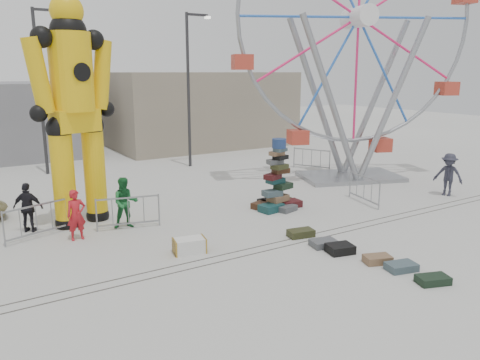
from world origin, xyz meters
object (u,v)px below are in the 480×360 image
barricade_dummy_c (128,213)px  barricade_wheel_back (311,159)px  lamp_post_left (41,83)px  suitcase_tower (277,189)px  ferris_wheel (357,39)px  pedestrian_black (28,208)px  pedestrian_grey (448,175)px  pedestrian_red (76,215)px  pedestrian_green (125,203)px  steamer_trunk (189,246)px  barricade_dummy_b (37,221)px  crash_test_dummy (74,104)px  lamp_post_right (190,83)px  barricade_wheel_front (364,189)px

barricade_dummy_c → barricade_wheel_back: bearing=34.3°
lamp_post_left → suitcase_tower: (6.18, -11.02, -3.74)m
suitcase_tower → ferris_wheel: size_ratio=0.20×
pedestrian_black → pedestrian_grey: bearing=-163.2°
pedestrian_red → pedestrian_black: bearing=123.3°
ferris_wheel → barricade_dummy_c: (-11.54, -1.61, -5.92)m
lamp_post_left → pedestrian_green: 10.89m
suitcase_tower → pedestrian_red: suitcase_tower is taller
ferris_wheel → steamer_trunk: size_ratio=14.58×
ferris_wheel → barricade_dummy_b: bearing=-157.0°
ferris_wheel → barricade_wheel_back: ferris_wheel is taller
ferris_wheel → barricade_dummy_b: (-14.25, -1.01, -5.92)m
crash_test_dummy → ferris_wheel: (12.69, 0.21, 2.45)m
crash_test_dummy → suitcase_tower: bearing=-32.5°
lamp_post_right → pedestrian_red: 12.32m
suitcase_tower → steamer_trunk: (-4.77, -2.33, -0.53)m
suitcase_tower → crash_test_dummy: bearing=157.1°
barricade_dummy_c → pedestrian_grey: pedestrian_grey is taller
pedestrian_red → pedestrian_grey: pedestrian_grey is taller
lamp_post_left → pedestrian_green: bearing=-86.7°
steamer_trunk → suitcase_tower: bearing=37.3°
lamp_post_left → barricade_wheel_front: (9.50, -12.23, -3.93)m
ferris_wheel → barricade_wheel_back: (-0.19, 2.65, -5.92)m
lamp_post_right → ferris_wheel: bearing=-52.7°
pedestrian_red → pedestrian_green: pedestrian_green is taller
lamp_post_right → suitcase_tower: (-0.82, -9.02, -3.74)m
barricade_wheel_front → suitcase_tower: bearing=82.5°
lamp_post_left → barricade_wheel_back: size_ratio=4.00×
lamp_post_left → suitcase_tower: size_ratio=3.02×
lamp_post_left → pedestrian_black: (-2.18, -9.02, -3.67)m
suitcase_tower → barricade_wheel_front: (3.32, -1.22, -0.19)m
barricade_wheel_back → pedestrian_black: 14.46m
pedestrian_grey → steamer_trunk: bearing=-109.6°
barricade_dummy_b → pedestrian_black: size_ratio=1.24×
barricade_dummy_c → pedestrian_red: bearing=-160.7°
barricade_dummy_b → lamp_post_right: bearing=22.0°
barricade_dummy_b → pedestrian_grey: 15.76m
ferris_wheel → pedestrian_black: 15.43m
barricade_dummy_c → barricade_wheel_front: bearing=2.1°
barricade_wheel_back → pedestrian_green: size_ratio=1.18×
lamp_post_left → barricade_wheel_front: bearing=-52.2°
lamp_post_right → suitcase_tower: lamp_post_right is taller
lamp_post_left → barricade_dummy_c: 11.14m
pedestrian_black → lamp_post_right: bearing=-110.6°
pedestrian_red → pedestrian_grey: size_ratio=0.88×
ferris_wheel → pedestrian_grey: 7.23m
suitcase_tower → pedestrian_black: size_ratio=1.64×
lamp_post_right → barricade_wheel_back: bearing=-39.7°
barricade_wheel_front → pedestrian_grey: size_ratio=1.13×
barricade_dummy_c → barricade_wheel_back: same height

